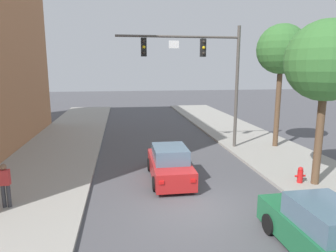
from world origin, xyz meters
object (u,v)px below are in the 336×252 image
at_px(traffic_signal_mast, 204,64).
at_px(car_lead_red, 170,165).
at_px(fire_hydrant, 300,175).
at_px(street_tree_nearest, 326,62).
at_px(car_following_green, 322,233).
at_px(pedestrian_sidewalk_left_walker, 5,183).
at_px(street_tree_second, 282,50).

height_order(traffic_signal_mast, car_lead_red, traffic_signal_mast).
bearing_deg(fire_hydrant, street_tree_nearest, -19.33).
bearing_deg(street_tree_nearest, car_following_green, -122.81).
bearing_deg(pedestrian_sidewalk_left_walker, car_following_green, -24.00).
bearing_deg(car_lead_red, street_tree_second, 30.57).
height_order(car_following_green, street_tree_nearest, street_tree_nearest).
distance_m(traffic_signal_mast, car_lead_red, 7.29).
xyz_separation_m(traffic_signal_mast, car_following_green, (0.31, -11.30, -4.66)).
bearing_deg(car_following_green, car_lead_red, 116.11).
bearing_deg(street_tree_second, street_tree_nearest, -103.58).
distance_m(car_lead_red, car_following_green, 7.21).
xyz_separation_m(car_lead_red, pedestrian_sidewalk_left_walker, (-6.35, -2.23, 0.34)).
height_order(car_lead_red, fire_hydrant, car_lead_red).
xyz_separation_m(car_lead_red, car_following_green, (3.17, -6.47, 0.00)).
bearing_deg(street_tree_nearest, traffic_signal_mast, 116.26).
xyz_separation_m(car_following_green, fire_hydrant, (2.39, 4.83, -0.22)).
distance_m(pedestrian_sidewalk_left_walker, street_tree_second, 16.43).
height_order(fire_hydrant, street_tree_second, street_tree_second).
bearing_deg(car_following_green, pedestrian_sidewalk_left_walker, 156.00).
relative_size(fire_hydrant, street_tree_second, 0.09).
bearing_deg(pedestrian_sidewalk_left_walker, street_tree_second, 25.77).
relative_size(car_lead_red, street_tree_second, 0.56).
bearing_deg(street_tree_nearest, street_tree_second, 76.42).
xyz_separation_m(traffic_signal_mast, street_tree_nearest, (3.29, -6.68, 0.00)).
distance_m(pedestrian_sidewalk_left_walker, street_tree_nearest, 13.23).
bearing_deg(fire_hydrant, street_tree_second, 71.02).
relative_size(fire_hydrant, street_tree_nearest, 0.10).
xyz_separation_m(traffic_signal_mast, pedestrian_sidewalk_left_walker, (-9.21, -7.06, -4.32)).
distance_m(traffic_signal_mast, pedestrian_sidewalk_left_walker, 12.38).
bearing_deg(car_lead_red, traffic_signal_mast, 59.37).
distance_m(traffic_signal_mast, street_tree_nearest, 7.45).
height_order(car_following_green, fire_hydrant, car_following_green).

